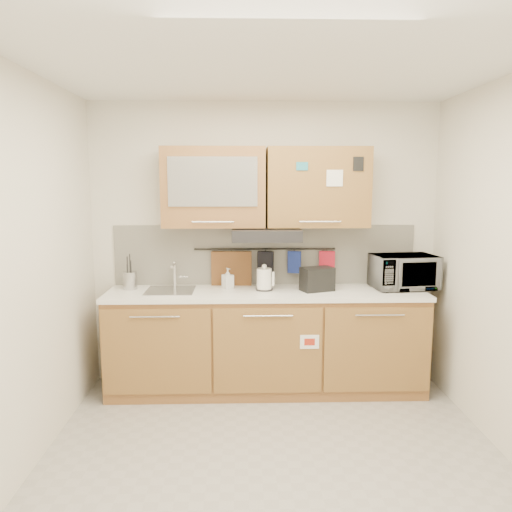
{
  "coord_description": "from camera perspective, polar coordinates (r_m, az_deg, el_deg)",
  "views": [
    {
      "loc": [
        -0.21,
        -3.14,
        1.88
      ],
      "look_at": [
        -0.09,
        1.05,
        1.25
      ],
      "focal_mm": 35.0,
      "sensor_mm": 36.0,
      "label": 1
    }
  ],
  "objects": [
    {
      "name": "oven_mitt",
      "position": [
        4.66,
        4.4,
        -0.7
      ],
      "size": [
        0.13,
        0.06,
        0.2
      ],
      "primitive_type": "cube",
      "rotation": [
        0.0,
        0.0,
        -0.27
      ],
      "color": "navy",
      "rests_on": "utensil_rail"
    },
    {
      "name": "wall_left",
      "position": [
        3.48,
        -25.11,
        -1.92
      ],
      "size": [
        0.0,
        3.0,
        3.0
      ],
      "primitive_type": "plane",
      "rotation": [
        1.57,
        0.0,
        1.57
      ],
      "color": "silver",
      "rests_on": "ground"
    },
    {
      "name": "utensil_crock",
      "position": [
        4.63,
        -14.2,
        -2.69
      ],
      "size": [
        0.15,
        0.15,
        0.32
      ],
      "rotation": [
        0.0,
        0.0,
        -0.2
      ],
      "color": "#ADADB1",
      "rests_on": "countertop"
    },
    {
      "name": "upper_cabinets",
      "position": [
        4.47,
        1.06,
        7.86
      ],
      "size": [
        1.82,
        0.37,
        0.7
      ],
      "color": "#9D6437",
      "rests_on": "wall_back"
    },
    {
      "name": "base_cabinet",
      "position": [
        4.58,
        1.15,
        -10.3
      ],
      "size": [
        2.8,
        0.64,
        0.88
      ],
      "color": "#9D6437",
      "rests_on": "floor"
    },
    {
      "name": "sink",
      "position": [
        4.49,
        -9.74,
        -3.91
      ],
      "size": [
        0.42,
        0.4,
        0.26
      ],
      "color": "silver",
      "rests_on": "countertop"
    },
    {
      "name": "cutting_board",
      "position": [
        4.66,
        -2.82,
        -2.31
      ],
      "size": [
        0.38,
        0.04,
        0.46
      ],
      "primitive_type": "cube",
      "rotation": [
        0.0,
        0.0,
        -0.04
      ],
      "color": "brown",
      "rests_on": "utensil_rail"
    },
    {
      "name": "wall_back",
      "position": [
        4.68,
        1.0,
        1.37
      ],
      "size": [
        3.2,
        0.0,
        3.2
      ],
      "primitive_type": "plane",
      "rotation": [
        1.57,
        0.0,
        0.0
      ],
      "color": "silver",
      "rests_on": "ground"
    },
    {
      "name": "range_hood",
      "position": [
        4.42,
        1.16,
        2.51
      ],
      "size": [
        0.6,
        0.46,
        0.1
      ],
      "primitive_type": "cube",
      "color": "black",
      "rests_on": "upper_cabinets"
    },
    {
      "name": "kettle",
      "position": [
        4.45,
        0.96,
        -2.74
      ],
      "size": [
        0.18,
        0.17,
        0.24
      ],
      "rotation": [
        0.0,
        0.0,
        -0.32
      ],
      "color": "white",
      "rests_on": "countertop"
    },
    {
      "name": "toaster",
      "position": [
        4.46,
        7.01,
        -2.6
      ],
      "size": [
        0.32,
        0.25,
        0.21
      ],
      "rotation": [
        0.0,
        0.0,
        0.36
      ],
      "color": "black",
      "rests_on": "countertop"
    },
    {
      "name": "soap_bottle",
      "position": [
        4.53,
        -3.25,
        -2.56
      ],
      "size": [
        0.12,
        0.12,
        0.19
      ],
      "primitive_type": "imported",
      "rotation": [
        0.0,
        0.0,
        0.56
      ],
      "color": "#999999",
      "rests_on": "countertop"
    },
    {
      "name": "backsplash",
      "position": [
        4.68,
        1.01,
        0.14
      ],
      "size": [
        2.8,
        0.02,
        0.56
      ],
      "primitive_type": "cube",
      "color": "silver",
      "rests_on": "countertop"
    },
    {
      "name": "pot_holder",
      "position": [
        4.7,
        8.11,
        -0.53
      ],
      "size": [
        0.15,
        0.04,
        0.18
      ],
      "primitive_type": "cube",
      "rotation": [
        0.0,
        0.0,
        -0.1
      ],
      "color": "#AE1729",
      "rests_on": "utensil_rail"
    },
    {
      "name": "ceiling",
      "position": [
        3.23,
        2.37,
        21.38
      ],
      "size": [
        3.2,
        3.2,
        0.0
      ],
      "primitive_type": "plane",
      "rotation": [
        3.14,
        0.0,
        0.0
      ],
      "color": "white",
      "rests_on": "wall_back"
    },
    {
      "name": "floor",
      "position": [
        3.66,
        2.1,
        -22.39
      ],
      "size": [
        3.2,
        3.2,
        0.0
      ],
      "primitive_type": "plane",
      "color": "#9E9993",
      "rests_on": "ground"
    },
    {
      "name": "countertop",
      "position": [
        4.44,
        1.17,
        -4.26
      ],
      "size": [
        2.82,
        0.62,
        0.04
      ],
      "primitive_type": "cube",
      "color": "white",
      "rests_on": "base_cabinet"
    },
    {
      "name": "dark_pouch",
      "position": [
        4.64,
        1.09,
        -0.89
      ],
      "size": [
        0.15,
        0.09,
        0.23
      ],
      "primitive_type": "cube",
      "rotation": [
        0.0,
        0.0,
        -0.33
      ],
      "color": "black",
      "rests_on": "utensil_rail"
    },
    {
      "name": "microwave",
      "position": [
        4.71,
        16.52,
        -1.74
      ],
      "size": [
        0.6,
        0.44,
        0.3
      ],
      "primitive_type": "imported",
      "rotation": [
        0.0,
        0.0,
        0.14
      ],
      "color": "#999999",
      "rests_on": "countertop"
    },
    {
      "name": "utensil_rail",
      "position": [
        4.63,
        1.03,
        0.8
      ],
      "size": [
        1.3,
        0.02,
        0.02
      ],
      "primitive_type": "cylinder",
      "rotation": [
        0.0,
        1.57,
        0.0
      ],
      "color": "black",
      "rests_on": "backsplash"
    }
  ]
}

